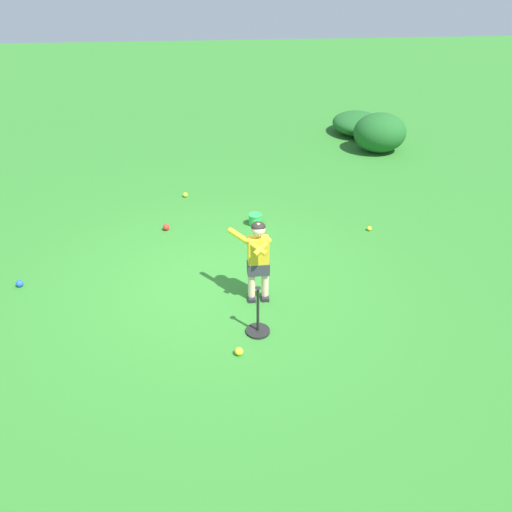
% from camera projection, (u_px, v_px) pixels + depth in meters
% --- Properties ---
extents(ground_plane, '(40.00, 40.00, 0.00)m').
position_uv_depth(ground_plane, '(211.00, 284.00, 6.98)').
color(ground_plane, '#2D7528').
extents(child_batter, '(0.52, 0.51, 1.08)m').
position_uv_depth(child_batter, '(257.00, 255.00, 6.37)').
color(child_batter, '#232328').
rests_on(child_batter, ground).
extents(play_ball_behind_batter, '(0.08, 0.08, 0.08)m').
position_uv_depth(play_ball_behind_batter, '(185.00, 195.00, 9.33)').
color(play_ball_behind_batter, yellow).
rests_on(play_ball_behind_batter, ground).
extents(play_ball_midfield, '(0.10, 0.10, 0.10)m').
position_uv_depth(play_ball_midfield, '(166.00, 227.00, 8.26)').
color(play_ball_midfield, red).
rests_on(play_ball_midfield, ground).
extents(play_ball_far_left, '(0.10, 0.10, 0.10)m').
position_uv_depth(play_ball_far_left, '(20.00, 283.00, 6.91)').
color(play_ball_far_left, blue).
rests_on(play_ball_far_left, ground).
extents(play_ball_far_right, '(0.07, 0.07, 0.07)m').
position_uv_depth(play_ball_far_right, '(369.00, 228.00, 8.25)').
color(play_ball_far_right, yellow).
rests_on(play_ball_far_right, ground).
extents(play_ball_by_bucket, '(0.09, 0.09, 0.09)m').
position_uv_depth(play_ball_by_bucket, '(239.00, 351.00, 5.77)').
color(play_ball_by_bucket, yellow).
rests_on(play_ball_by_bucket, ground).
extents(batting_tee, '(0.28, 0.28, 0.62)m').
position_uv_depth(batting_tee, '(258.00, 325.00, 6.07)').
color(batting_tee, black).
rests_on(batting_tee, ground).
extents(toy_bucket, '(0.22, 0.22, 0.19)m').
position_uv_depth(toy_bucket, '(255.00, 219.00, 8.39)').
color(toy_bucket, green).
rests_on(toy_bucket, ground).
extents(shrub_left_background, '(1.11, 1.01, 0.82)m').
position_uv_depth(shrub_left_background, '(380.00, 133.00, 11.19)').
color(shrub_left_background, '#1E5B23').
rests_on(shrub_left_background, ground).
extents(shrub_right_background, '(1.17, 1.34, 0.49)m').
position_uv_depth(shrub_right_background, '(358.00, 123.00, 12.32)').
color(shrub_right_background, '#1E5B23').
rests_on(shrub_right_background, ground).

